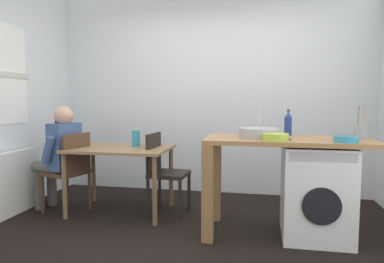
{
  "coord_description": "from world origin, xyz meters",
  "views": [
    {
      "loc": [
        0.66,
        -2.99,
        1.28
      ],
      "look_at": [
        -0.01,
        0.45,
        0.95
      ],
      "focal_mm": 32.64,
      "sensor_mm": 36.0,
      "label": 1
    }
  ],
  "objects_px": {
    "washing_machine": "(316,192)",
    "colander": "(346,139)",
    "chair_opposite": "(163,169)",
    "dining_table": "(120,156)",
    "mixing_bowl": "(275,136)",
    "chair_person_seat": "(70,168)",
    "seated_person": "(60,153)",
    "utensil_crock": "(360,131)",
    "vase": "(136,139)",
    "bottle_tall_green": "(288,124)"
  },
  "relations": [
    {
      "from": "washing_machine",
      "to": "colander",
      "type": "relative_size",
      "value": 4.3
    },
    {
      "from": "chair_opposite",
      "to": "colander",
      "type": "distance_m",
      "value": 1.92
    },
    {
      "from": "dining_table",
      "to": "mixing_bowl",
      "type": "distance_m",
      "value": 1.78
    },
    {
      "from": "washing_machine",
      "to": "mixing_bowl",
      "type": "relative_size",
      "value": 3.81
    },
    {
      "from": "chair_person_seat",
      "to": "mixing_bowl",
      "type": "xyz_separation_m",
      "value": [
        2.21,
        -0.42,
        0.45
      ]
    },
    {
      "from": "dining_table",
      "to": "washing_machine",
      "type": "distance_m",
      "value": 2.09
    },
    {
      "from": "dining_table",
      "to": "chair_person_seat",
      "type": "relative_size",
      "value": 1.22
    },
    {
      "from": "colander",
      "to": "seated_person",
      "type": "bearing_deg",
      "value": 170.64
    },
    {
      "from": "utensil_crock",
      "to": "colander",
      "type": "distance_m",
      "value": 0.33
    },
    {
      "from": "vase",
      "to": "mixing_bowl",
      "type": "bearing_deg",
      "value": -22.88
    },
    {
      "from": "chair_person_seat",
      "to": "colander",
      "type": "relative_size",
      "value": 4.5
    },
    {
      "from": "chair_person_seat",
      "to": "vase",
      "type": "xyz_separation_m",
      "value": [
        0.7,
        0.22,
        0.32
      ]
    },
    {
      "from": "washing_machine",
      "to": "utensil_crock",
      "type": "distance_m",
      "value": 0.67
    },
    {
      "from": "mixing_bowl",
      "to": "utensil_crock",
      "type": "relative_size",
      "value": 0.75
    },
    {
      "from": "mixing_bowl",
      "to": "vase",
      "type": "xyz_separation_m",
      "value": [
        -1.52,
        0.64,
        -0.12
      ]
    },
    {
      "from": "colander",
      "to": "mixing_bowl",
      "type": "bearing_deg",
      "value": 177.99
    },
    {
      "from": "chair_person_seat",
      "to": "washing_machine",
      "type": "distance_m",
      "value": 2.61
    },
    {
      "from": "chair_person_seat",
      "to": "bottle_tall_green",
      "type": "height_order",
      "value": "bottle_tall_green"
    },
    {
      "from": "chair_opposite",
      "to": "washing_machine",
      "type": "height_order",
      "value": "chair_opposite"
    },
    {
      "from": "chair_opposite",
      "to": "mixing_bowl",
      "type": "height_order",
      "value": "mixing_bowl"
    },
    {
      "from": "dining_table",
      "to": "seated_person",
      "type": "xyz_separation_m",
      "value": [
        -0.7,
        -0.08,
        0.03
      ]
    },
    {
      "from": "dining_table",
      "to": "chair_opposite",
      "type": "height_order",
      "value": "chair_opposite"
    },
    {
      "from": "chair_person_seat",
      "to": "seated_person",
      "type": "height_order",
      "value": "seated_person"
    },
    {
      "from": "bottle_tall_green",
      "to": "chair_person_seat",
      "type": "bearing_deg",
      "value": -179.03
    },
    {
      "from": "chair_person_seat",
      "to": "bottle_tall_green",
      "type": "distance_m",
      "value": 2.41
    },
    {
      "from": "washing_machine",
      "to": "utensil_crock",
      "type": "xyz_separation_m",
      "value": [
        0.37,
        0.05,
        0.56
      ]
    },
    {
      "from": "dining_table",
      "to": "colander",
      "type": "height_order",
      "value": "colander"
    },
    {
      "from": "seated_person",
      "to": "utensil_crock",
      "type": "height_order",
      "value": "utensil_crock"
    },
    {
      "from": "mixing_bowl",
      "to": "utensil_crock",
      "type": "bearing_deg",
      "value": 18.43
    },
    {
      "from": "dining_table",
      "to": "seated_person",
      "type": "bearing_deg",
      "value": -173.87
    },
    {
      "from": "mixing_bowl",
      "to": "colander",
      "type": "xyz_separation_m",
      "value": [
        0.57,
        -0.02,
        -0.0
      ]
    },
    {
      "from": "chair_opposite",
      "to": "washing_machine",
      "type": "xyz_separation_m",
      "value": [
        1.57,
        -0.4,
        -0.08
      ]
    },
    {
      "from": "chair_person_seat",
      "to": "utensil_crock",
      "type": "height_order",
      "value": "utensil_crock"
    },
    {
      "from": "utensil_crock",
      "to": "vase",
      "type": "xyz_separation_m",
      "value": [
        -2.27,
        0.39,
        -0.16
      ]
    },
    {
      "from": "dining_table",
      "to": "vase",
      "type": "height_order",
      "value": "vase"
    },
    {
      "from": "washing_machine",
      "to": "mixing_bowl",
      "type": "height_order",
      "value": "mixing_bowl"
    },
    {
      "from": "dining_table",
      "to": "bottle_tall_green",
      "type": "xyz_separation_m",
      "value": [
        1.8,
        -0.08,
        0.39
      ]
    },
    {
      "from": "dining_table",
      "to": "mixing_bowl",
      "type": "bearing_deg",
      "value": -17.95
    },
    {
      "from": "seated_person",
      "to": "washing_machine",
      "type": "relative_size",
      "value": 1.4
    },
    {
      "from": "mixing_bowl",
      "to": "seated_person",
      "type": "bearing_deg",
      "value": 168.91
    },
    {
      "from": "bottle_tall_green",
      "to": "utensil_crock",
      "type": "height_order",
      "value": "utensil_crock"
    },
    {
      "from": "chair_person_seat",
      "to": "bottle_tall_green",
      "type": "bearing_deg",
      "value": -72.56
    },
    {
      "from": "chair_person_seat",
      "to": "vase",
      "type": "height_order",
      "value": "vase"
    },
    {
      "from": "chair_opposite",
      "to": "seated_person",
      "type": "xyz_separation_m",
      "value": [
        -1.18,
        -0.13,
        0.16
      ]
    },
    {
      "from": "chair_opposite",
      "to": "mixing_bowl",
      "type": "xyz_separation_m",
      "value": [
        1.19,
        -0.59,
        0.45
      ]
    },
    {
      "from": "dining_table",
      "to": "chair_person_seat",
      "type": "bearing_deg",
      "value": -167.55
    },
    {
      "from": "chair_opposite",
      "to": "vase",
      "type": "height_order",
      "value": "vase"
    },
    {
      "from": "seated_person",
      "to": "vase",
      "type": "bearing_deg",
      "value": -61.9
    },
    {
      "from": "bottle_tall_green",
      "to": "colander",
      "type": "height_order",
      "value": "bottle_tall_green"
    },
    {
      "from": "dining_table",
      "to": "chair_opposite",
      "type": "xyz_separation_m",
      "value": [
        0.48,
        0.05,
        -0.14
      ]
    }
  ]
}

